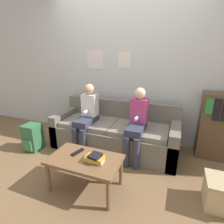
# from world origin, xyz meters

# --- Properties ---
(ground_plane) EXTENTS (10.00, 10.00, 0.00)m
(ground_plane) POSITION_xyz_m (0.00, 0.00, 0.00)
(ground_plane) COLOR brown
(wall_back) EXTENTS (8.00, 0.06, 2.60)m
(wall_back) POSITION_xyz_m (-0.00, 0.98, 1.30)
(wall_back) COLOR silver
(wall_back) RESTS_ON ground_plane
(couch) EXTENTS (1.99, 0.77, 0.75)m
(couch) POSITION_xyz_m (0.00, 0.50, 0.27)
(couch) COLOR #6B665B
(couch) RESTS_ON ground_plane
(coffee_table) EXTENTS (0.81, 0.48, 0.40)m
(coffee_table) POSITION_xyz_m (0.01, -0.51, 0.35)
(coffee_table) COLOR brown
(coffee_table) RESTS_ON ground_plane
(person_left) EXTENTS (0.24, 0.54, 1.06)m
(person_left) POSITION_xyz_m (-0.41, 0.32, 0.59)
(person_left) COLOR #33384C
(person_left) RESTS_ON ground_plane
(person_right) EXTENTS (0.24, 0.54, 1.06)m
(person_right) POSITION_xyz_m (0.40, 0.32, 0.59)
(person_right) COLOR #33384C
(person_right) RESTS_ON ground_plane
(tv_remote) EXTENTS (0.08, 0.17, 0.02)m
(tv_remote) POSITION_xyz_m (-0.12, -0.44, 0.41)
(tv_remote) COLOR black
(tv_remote) RESTS_ON coffee_table
(book_stack) EXTENTS (0.20, 0.15, 0.09)m
(book_stack) POSITION_xyz_m (0.15, -0.52, 0.44)
(book_stack) COLOR silver
(book_stack) RESTS_ON coffee_table
(bookshelf) EXTENTS (0.45, 0.32, 0.99)m
(bookshelf) POSITION_xyz_m (1.47, 0.78, 0.50)
(bookshelf) COLOR brown
(bookshelf) RESTS_ON ground_plane
(storage_box) EXTENTS (0.38, 0.33, 0.31)m
(storage_box) POSITION_xyz_m (1.46, -0.24, 0.16)
(storage_box) COLOR #CCB284
(storage_box) RESTS_ON ground_plane
(backpack) EXTENTS (0.25, 0.27, 0.43)m
(backpack) POSITION_xyz_m (-1.23, -0.05, 0.21)
(backpack) COLOR #336B42
(backpack) RESTS_ON ground_plane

